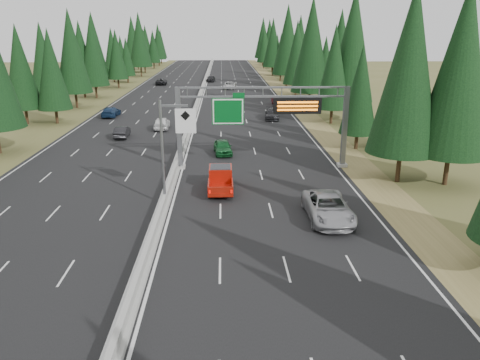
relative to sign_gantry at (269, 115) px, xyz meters
name	(u,v)px	position (x,y,z in m)	size (l,w,h in m)	color
road	(199,102)	(-8.92, 45.12, -5.23)	(32.00, 260.00, 0.08)	black
shoulder_right	(292,101)	(8.88, 45.12, -5.24)	(3.60, 260.00, 0.06)	olive
shoulder_left	(104,102)	(-26.72, 45.12, -5.24)	(3.60, 260.00, 0.06)	brown
median_barrier	(199,100)	(-8.92, 45.12, -4.85)	(0.70, 260.00, 0.85)	#989792
sign_gantry	(269,115)	(0.00, 0.00, 0.00)	(16.75, 0.98, 7.80)	slate
hov_sign_pole	(170,146)	(-8.33, -9.92, -0.54)	(2.80, 0.50, 8.00)	slate
tree_row_right	(322,52)	(13.04, 40.22, 3.96)	(12.02, 240.58, 18.73)	black
tree_row_left	(44,57)	(-31.16, 29.76, 3.76)	(12.16, 240.63, 18.52)	black
silver_minivan	(328,208)	(2.93, -13.28, -4.30)	(2.94, 6.37, 1.77)	#9B9A9F
red_pickup	(221,177)	(-4.65, -6.26, -4.18)	(2.00, 5.60, 1.82)	black
car_ahead_green	(223,147)	(-4.45, 5.54, -4.43)	(1.80, 4.48, 1.53)	#145926
car_ahead_dkred	(278,101)	(5.58, 40.01, -4.37)	(1.72, 4.94, 1.63)	#530B13
car_ahead_dkgrey	(272,114)	(3.03, 26.19, -4.42)	(2.15, 5.29, 1.53)	black
car_ahead_white	(230,85)	(-2.76, 64.97, -4.40)	(2.62, 5.68, 1.58)	silver
car_ahead_far	(211,78)	(-7.42, 81.06, -4.38)	(1.92, 4.77, 1.63)	black
car_onc_near	(122,132)	(-17.01, 14.12, -4.48)	(1.50, 4.29, 1.41)	black
car_onc_blue	(111,112)	(-21.77, 29.19, -4.43)	(2.12, 5.21, 1.51)	navy
car_onc_white	(162,123)	(-12.69, 19.30, -4.37)	(1.93, 4.79, 1.63)	white
car_onc_far	(161,81)	(-19.53, 74.38, -4.43)	(2.53, 5.49, 1.53)	black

